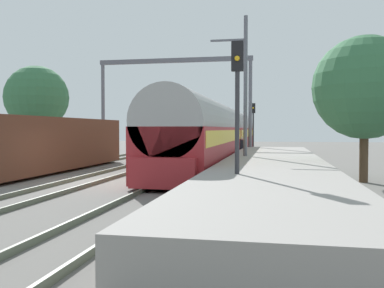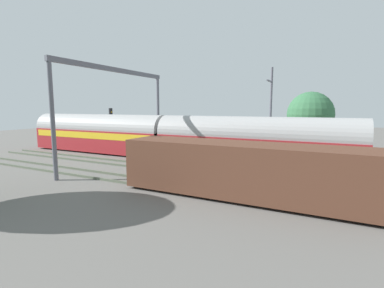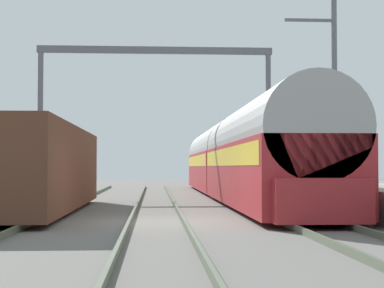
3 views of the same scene
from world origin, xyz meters
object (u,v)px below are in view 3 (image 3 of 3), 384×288
object	(u,v)px
passenger_train	(236,158)
freight_car	(38,169)
person_crossing	(268,177)
railway_signal_far	(250,144)
catenary_gantry	(156,89)

from	to	relation	value
passenger_train	freight_car	world-z (taller)	passenger_train
person_crossing	freight_car	bearing A→B (deg)	42.52
freight_car	person_crossing	bearing A→B (deg)	44.13
railway_signal_far	catenary_gantry	distance (m)	8.95
passenger_train	person_crossing	size ratio (longest dim) A/B	18.99
passenger_train	railway_signal_far	distance (m)	8.48
catenary_gantry	freight_car	bearing A→B (deg)	-108.67
freight_car	railway_signal_far	world-z (taller)	railway_signal_far
person_crossing	passenger_train	bearing A→B (deg)	-23.27
person_crossing	railway_signal_far	world-z (taller)	railway_signal_far
freight_car	railway_signal_far	size ratio (longest dim) A/B	2.82
freight_car	catenary_gantry	size ratio (longest dim) A/B	1.05
person_crossing	catenary_gantry	size ratio (longest dim) A/B	0.14
passenger_train	person_crossing	distance (m)	1.87
freight_car	railway_signal_far	distance (m)	20.59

